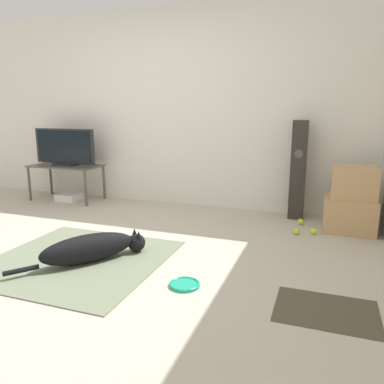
{
  "coord_description": "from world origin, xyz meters",
  "views": [
    {
      "loc": [
        1.97,
        -2.57,
        1.27
      ],
      "look_at": [
        0.72,
        0.9,
        0.45
      ],
      "focal_mm": 35.0,
      "sensor_mm": 36.0,
      "label": 1
    }
  ],
  "objects_px": {
    "dog": "(93,248)",
    "floor_speaker": "(298,170)",
    "tennis_ball_by_boxes": "(301,222)",
    "tennis_ball_loose_on_carpet": "(313,231)",
    "game_console": "(69,197)",
    "frisbee": "(185,284)",
    "tennis_ball_near_speaker": "(297,231)",
    "cardboard_box_lower": "(349,214)",
    "tv": "(65,148)",
    "tv_stand": "(66,169)",
    "cardboard_box_upper": "(354,182)"
  },
  "relations": [
    {
      "from": "dog",
      "to": "floor_speaker",
      "type": "xyz_separation_m",
      "value": [
        1.5,
        1.95,
        0.45
      ]
    },
    {
      "from": "tennis_ball_by_boxes",
      "to": "tennis_ball_loose_on_carpet",
      "type": "bearing_deg",
      "value": -64.61
    },
    {
      "from": "dog",
      "to": "game_console",
      "type": "distance_m",
      "value": 2.4
    },
    {
      "from": "frisbee",
      "to": "game_console",
      "type": "distance_m",
      "value": 3.15
    },
    {
      "from": "tennis_ball_near_speaker",
      "to": "dog",
      "type": "bearing_deg",
      "value": -139.74
    },
    {
      "from": "dog",
      "to": "tennis_ball_by_boxes",
      "type": "bearing_deg",
      "value": 47.09
    },
    {
      "from": "cardboard_box_lower",
      "to": "dog",
      "type": "bearing_deg",
      "value": -141.68
    },
    {
      "from": "dog",
      "to": "floor_speaker",
      "type": "height_order",
      "value": "floor_speaker"
    },
    {
      "from": "frisbee",
      "to": "tennis_ball_loose_on_carpet",
      "type": "height_order",
      "value": "tennis_ball_loose_on_carpet"
    },
    {
      "from": "tennis_ball_near_speaker",
      "to": "tv",
      "type": "bearing_deg",
      "value": 171.6
    },
    {
      "from": "tv_stand",
      "to": "game_console",
      "type": "relative_size",
      "value": 3.32
    },
    {
      "from": "tennis_ball_near_speaker",
      "to": "game_console",
      "type": "xyz_separation_m",
      "value": [
        -3.17,
        0.46,
        0.01
      ]
    },
    {
      "from": "dog",
      "to": "tennis_ball_near_speaker",
      "type": "bearing_deg",
      "value": 40.26
    },
    {
      "from": "frisbee",
      "to": "cardboard_box_upper",
      "type": "xyz_separation_m",
      "value": [
        1.2,
        1.77,
        0.52
      ]
    },
    {
      "from": "dog",
      "to": "tennis_ball_loose_on_carpet",
      "type": "distance_m",
      "value": 2.21
    },
    {
      "from": "frisbee",
      "to": "cardboard_box_lower",
      "type": "distance_m",
      "value": 2.15
    },
    {
      "from": "cardboard_box_lower",
      "to": "game_console",
      "type": "xyz_separation_m",
      "value": [
        -3.68,
        0.15,
        -0.14
      ]
    },
    {
      "from": "cardboard_box_upper",
      "to": "floor_speaker",
      "type": "xyz_separation_m",
      "value": [
        -0.59,
        0.33,
        0.04
      ]
    },
    {
      "from": "frisbee",
      "to": "tv",
      "type": "distance_m",
      "value": 3.27
    },
    {
      "from": "dog",
      "to": "frisbee",
      "type": "relative_size",
      "value": 4.21
    },
    {
      "from": "frisbee",
      "to": "game_console",
      "type": "bearing_deg",
      "value": 142.29
    },
    {
      "from": "tv",
      "to": "game_console",
      "type": "bearing_deg",
      "value": -25.75
    },
    {
      "from": "cardboard_box_lower",
      "to": "tennis_ball_near_speaker",
      "type": "bearing_deg",
      "value": -148.39
    },
    {
      "from": "tennis_ball_near_speaker",
      "to": "tennis_ball_loose_on_carpet",
      "type": "height_order",
      "value": "same"
    },
    {
      "from": "tv",
      "to": "tennis_ball_near_speaker",
      "type": "distance_m",
      "value": 3.32
    },
    {
      "from": "dog",
      "to": "cardboard_box_upper",
      "type": "height_order",
      "value": "cardboard_box_upper"
    },
    {
      "from": "cardboard_box_upper",
      "to": "tennis_ball_near_speaker",
      "type": "height_order",
      "value": "cardboard_box_upper"
    },
    {
      "from": "cardboard_box_lower",
      "to": "floor_speaker",
      "type": "distance_m",
      "value": 0.76
    },
    {
      "from": "cardboard_box_lower",
      "to": "tv",
      "type": "height_order",
      "value": "tv"
    },
    {
      "from": "game_console",
      "to": "dog",
      "type": "bearing_deg",
      "value": -47.83
    },
    {
      "from": "tennis_ball_by_boxes",
      "to": "cardboard_box_lower",
      "type": "bearing_deg",
      "value": -7.38
    },
    {
      "from": "tv",
      "to": "tennis_ball_loose_on_carpet",
      "type": "xyz_separation_m",
      "value": [
        3.37,
        -0.41,
        -0.71
      ]
    },
    {
      "from": "cardboard_box_upper",
      "to": "tv",
      "type": "relative_size",
      "value": 0.47
    },
    {
      "from": "tennis_ball_near_speaker",
      "to": "cardboard_box_lower",
      "type": "bearing_deg",
      "value": 31.61
    },
    {
      "from": "frisbee",
      "to": "game_console",
      "type": "relative_size",
      "value": 0.76
    },
    {
      "from": "frisbee",
      "to": "tv",
      "type": "bearing_deg",
      "value": 142.44
    },
    {
      "from": "floor_speaker",
      "to": "tennis_ball_by_boxes",
      "type": "xyz_separation_m",
      "value": [
        0.08,
        -0.25,
        -0.54
      ]
    },
    {
      "from": "floor_speaker",
      "to": "frisbee",
      "type": "bearing_deg",
      "value": -106.35
    },
    {
      "from": "tennis_ball_by_boxes",
      "to": "tennis_ball_loose_on_carpet",
      "type": "xyz_separation_m",
      "value": [
        0.15,
        -0.31,
        0.0
      ]
    },
    {
      "from": "dog",
      "to": "game_console",
      "type": "bearing_deg",
      "value": 132.17
    },
    {
      "from": "dog",
      "to": "frisbee",
      "type": "height_order",
      "value": "dog"
    },
    {
      "from": "tv_stand",
      "to": "tennis_ball_loose_on_carpet",
      "type": "bearing_deg",
      "value": -6.91
    },
    {
      "from": "dog",
      "to": "floor_speaker",
      "type": "distance_m",
      "value": 2.5
    },
    {
      "from": "floor_speaker",
      "to": "tennis_ball_loose_on_carpet",
      "type": "relative_size",
      "value": 17.39
    },
    {
      "from": "dog",
      "to": "tv_stand",
      "type": "bearing_deg",
      "value": 132.55
    },
    {
      "from": "tennis_ball_near_speaker",
      "to": "cardboard_box_upper",
      "type": "bearing_deg",
      "value": 29.82
    },
    {
      "from": "cardboard_box_lower",
      "to": "floor_speaker",
      "type": "height_order",
      "value": "floor_speaker"
    },
    {
      "from": "frisbee",
      "to": "tennis_ball_near_speaker",
      "type": "height_order",
      "value": "tennis_ball_near_speaker"
    },
    {
      "from": "dog",
      "to": "frisbee",
      "type": "bearing_deg",
      "value": -9.58
    },
    {
      "from": "cardboard_box_upper",
      "to": "cardboard_box_lower",
      "type": "bearing_deg",
      "value": 146.62
    }
  ]
}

